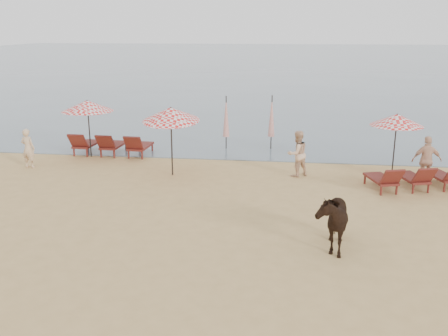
% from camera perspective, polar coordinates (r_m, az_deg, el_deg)
% --- Properties ---
extents(ground, '(120.00, 120.00, 0.00)m').
position_cam_1_polar(ground, '(10.93, -3.45, -12.76)').
color(ground, tan).
rests_on(ground, ground).
extents(sea, '(160.00, 140.00, 0.06)m').
position_cam_1_polar(sea, '(89.58, 6.32, 12.42)').
color(sea, '#51606B').
rests_on(sea, ground).
extents(lounger_cluster_left, '(3.18, 1.96, 0.68)m').
position_cam_1_polar(lounger_cluster_left, '(21.45, -12.77, 2.65)').
color(lounger_cluster_left, maroon).
rests_on(lounger_cluster_left, ground).
extents(lounger_cluster_right, '(4.26, 2.71, 0.63)m').
position_cam_1_polar(lounger_cluster_right, '(17.94, 22.56, -0.89)').
color(lounger_cluster_right, maroon).
rests_on(lounger_cluster_right, ground).
extents(umbrella_open_left_a, '(2.08, 2.08, 2.37)m').
position_cam_1_polar(umbrella_open_left_a, '(21.12, -15.33, 6.86)').
color(umbrella_open_left_a, black).
rests_on(umbrella_open_left_a, ground).
extents(umbrella_open_left_b, '(2.03, 2.07, 2.59)m').
position_cam_1_polar(umbrella_open_left_b, '(17.83, -6.10, 6.14)').
color(umbrella_open_left_b, black).
rests_on(umbrella_open_left_b, ground).
extents(umbrella_open_right, '(1.86, 1.86, 2.27)m').
position_cam_1_polar(umbrella_open_right, '(18.78, 19.16, 5.21)').
color(umbrella_open_right, black).
rests_on(umbrella_open_right, ground).
extents(umbrella_closed_left, '(0.29, 0.29, 2.39)m').
position_cam_1_polar(umbrella_closed_left, '(21.87, 5.46, 5.89)').
color(umbrella_closed_left, black).
rests_on(umbrella_closed_left, ground).
extents(umbrella_closed_right, '(0.29, 0.29, 2.36)m').
position_cam_1_polar(umbrella_closed_right, '(21.79, 0.25, 5.88)').
color(umbrella_closed_right, black).
rests_on(umbrella_closed_right, ground).
extents(cow, '(0.87, 1.81, 1.51)m').
position_cam_1_polar(cow, '(12.40, 12.08, -5.65)').
color(cow, black).
rests_on(cow, ground).
extents(beachgoer_left, '(0.60, 0.44, 1.51)m').
position_cam_1_polar(beachgoer_left, '(20.46, -21.49, 2.12)').
color(beachgoer_left, tan).
rests_on(beachgoer_left, ground).
extents(beachgoer_right_a, '(1.03, 0.98, 1.67)m').
position_cam_1_polar(beachgoer_right_a, '(18.10, 8.37, 1.64)').
color(beachgoer_right_a, '#D6AA86').
rests_on(beachgoer_right_a, ground).
extents(beachgoer_right_b, '(1.00, 0.45, 1.68)m').
position_cam_1_polar(beachgoer_right_b, '(18.32, 22.15, 0.81)').
color(beachgoer_right_b, '#E0AE8C').
rests_on(beachgoer_right_b, ground).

